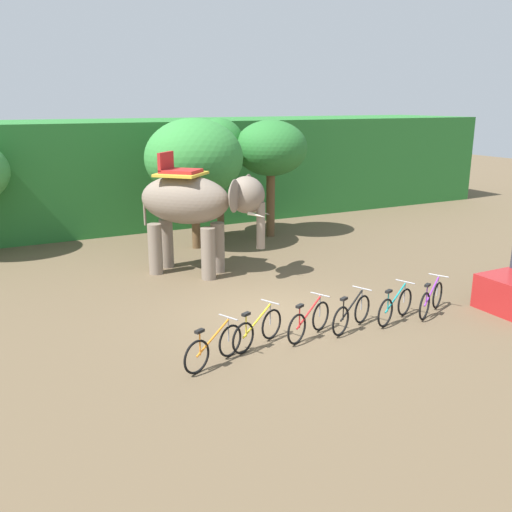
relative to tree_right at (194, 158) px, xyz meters
name	(u,v)px	position (x,y,z in m)	size (l,w,h in m)	color
ground_plane	(277,313)	(-0.58, -7.19, -3.30)	(80.00, 80.00, 0.00)	brown
foliage_hedge	(134,171)	(-0.58, 6.20, -1.07)	(36.00, 6.00, 4.47)	#28702D
tree_right	(194,158)	(0.00, 0.00, 0.00)	(3.52, 3.52, 4.71)	brown
tree_center_right	(219,147)	(1.65, 1.52, 0.23)	(2.01, 2.01, 4.66)	brown
tree_left	(271,149)	(3.37, 0.45, 0.18)	(2.84, 2.84, 4.59)	brown
elephant	(195,205)	(-1.15, -3.02, -1.10)	(3.67, 3.68, 3.78)	gray
bike_orange	(214,347)	(-3.13, -9.11, -2.92)	(1.58, 0.79, 0.92)	black
bike_yellow	(258,330)	(-1.91, -8.71, -2.92)	(1.58, 0.80, 0.92)	black
bike_red	(309,321)	(-0.64, -8.81, -2.92)	(1.57, 0.81, 0.92)	black
bike_black	(352,314)	(0.51, -8.88, -2.92)	(1.59, 0.79, 0.92)	black
bike_teal	(395,306)	(1.79, -8.94, -2.92)	(1.61, 0.75, 0.92)	black
bike_purple	(431,299)	(2.93, -8.98, -2.92)	(1.54, 0.86, 0.92)	black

